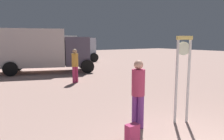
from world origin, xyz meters
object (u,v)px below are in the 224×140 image
object	(u,v)px
backpack	(132,134)
box_truck_far	(64,47)
standing_clock	(183,72)
person_near_clock	(138,90)
box_truck_near	(39,49)
person_distant	(75,64)

from	to	relation	value
backpack	box_truck_far	distance (m)	18.62
backpack	standing_clock	bearing A→B (deg)	6.07
person_near_clock	backpack	size ratio (longest dim) A/B	3.94
standing_clock	box_truck_near	xyz separation A→B (m)	(-0.71, 11.31, 0.23)
person_distant	box_truck_far	bearing A→B (deg)	71.64
standing_clock	box_truck_far	distance (m)	17.92
standing_clock	box_truck_far	xyz separation A→B (m)	(3.49, 17.57, 0.11)
backpack	box_truck_far	size ratio (longest dim) A/B	0.06
person_near_clock	person_distant	distance (m)	6.31
standing_clock	person_distant	world-z (taller)	standing_clock
standing_clock	backpack	xyz separation A→B (m)	(-1.89, -0.20, -1.18)
person_near_clock	box_truck_near	bearing A→B (deg)	87.39
box_truck_near	box_truck_far	xyz separation A→B (m)	(4.20, 6.26, -0.12)
standing_clock	box_truck_far	world-z (taller)	box_truck_far
backpack	box_truck_near	distance (m)	11.66
standing_clock	backpack	distance (m)	2.24
person_near_clock	person_distant	world-z (taller)	person_distant
standing_clock	box_truck_near	world-z (taller)	box_truck_near
box_truck_far	box_truck_near	bearing A→B (deg)	-123.84
person_near_clock	box_truck_near	world-z (taller)	box_truck_near
person_near_clock	box_truck_far	distance (m)	17.81
standing_clock	backpack	size ratio (longest dim) A/B	5.29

